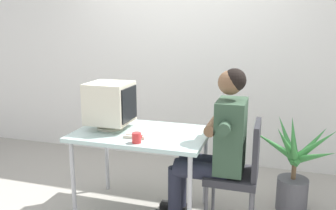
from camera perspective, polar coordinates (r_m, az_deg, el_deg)
wall_back at (r=4.10m, az=6.84°, el=11.11°), size 8.00×0.10×3.00m
desk at (r=2.98m, az=-4.34°, el=-5.55°), size 1.12×0.73×0.74m
crt_monitor at (r=3.04m, az=-9.49°, el=0.27°), size 0.37×0.34×0.41m
keyboard at (r=2.97m, az=-4.16°, el=-4.05°), size 0.20×0.45×0.03m
office_chair at (r=2.86m, az=11.77°, el=-10.24°), size 0.40×0.40×0.90m
person_seated at (r=2.81m, az=7.92°, el=-6.27°), size 0.72×0.55×1.31m
potted_plant at (r=3.29m, az=20.06°, el=-9.84°), size 0.72×0.68×0.85m
desk_mug at (r=2.68m, az=-5.16°, el=-5.37°), size 0.07×0.08×0.08m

